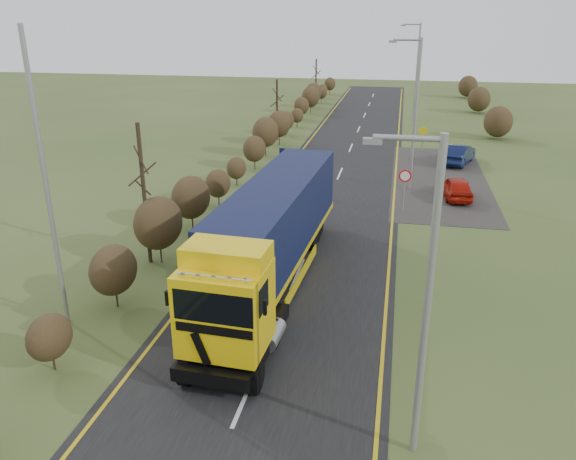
% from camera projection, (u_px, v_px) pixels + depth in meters
% --- Properties ---
extents(ground, '(160.00, 160.00, 0.00)m').
position_uv_depth(ground, '(277.00, 323.00, 19.56)').
color(ground, '#364B20').
rests_on(ground, ground).
extents(road, '(8.00, 120.00, 0.02)m').
position_uv_depth(road, '(318.00, 224.00, 28.71)').
color(road, black).
rests_on(road, ground).
extents(layby, '(6.00, 18.00, 0.02)m').
position_uv_depth(layby, '(439.00, 179.00, 36.69)').
color(layby, '#2D2B28').
rests_on(layby, ground).
extents(lane_markings, '(7.52, 116.00, 0.01)m').
position_uv_depth(lane_markings, '(318.00, 226.00, 28.43)').
color(lane_markings, gold).
rests_on(lane_markings, road).
extents(hedgerow, '(2.24, 102.04, 6.05)m').
position_uv_depth(hedgerow, '(191.00, 200.00, 27.30)').
color(hedgerow, '#332516').
rests_on(hedgerow, ground).
extents(lorry, '(3.07, 14.60, 4.04)m').
position_uv_depth(lorry, '(271.00, 232.00, 21.37)').
color(lorry, black).
rests_on(lorry, ground).
extents(car_red_hatchback, '(1.82, 3.82, 1.26)m').
position_uv_depth(car_red_hatchback, '(456.00, 188.00, 32.66)').
color(car_red_hatchback, '#AC1408').
rests_on(car_red_hatchback, ground).
extents(car_blue_sedan, '(2.74, 4.43, 1.38)m').
position_uv_depth(car_blue_sedan, '(459.00, 154.00, 40.21)').
color(car_blue_sedan, '#091235').
rests_on(car_blue_sedan, ground).
extents(streetlight_near, '(1.68, 0.18, 7.86)m').
position_uv_depth(streetlight_near, '(424.00, 294.00, 12.34)').
color(streetlight_near, gray).
rests_on(streetlight_near, ground).
extents(streetlight_mid, '(1.89, 0.18, 8.87)m').
position_uv_depth(streetlight_mid, '(414.00, 109.00, 32.92)').
color(streetlight_mid, gray).
rests_on(streetlight_mid, ground).
extents(streetlight_far, '(1.98, 0.19, 9.33)m').
position_uv_depth(streetlight_far, '(416.00, 67.00, 55.89)').
color(streetlight_far, gray).
rests_on(streetlight_far, ground).
extents(left_pole, '(0.16, 0.16, 9.82)m').
position_uv_depth(left_pole, '(46.00, 187.00, 17.87)').
color(left_pole, gray).
rests_on(left_pole, ground).
extents(speed_sign, '(0.67, 0.10, 2.43)m').
position_uv_depth(speed_sign, '(405.00, 183.00, 29.73)').
color(speed_sign, gray).
rests_on(speed_sign, ground).
extents(warning_board, '(0.78, 0.11, 2.05)m').
position_uv_depth(warning_board, '(423.00, 136.00, 43.45)').
color(warning_board, gray).
rests_on(warning_board, ground).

